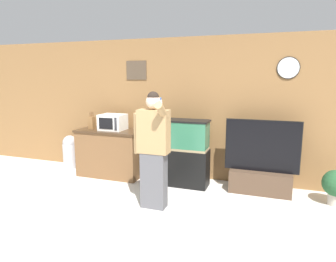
{
  "coord_description": "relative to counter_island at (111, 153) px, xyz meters",
  "views": [
    {
      "loc": [
        1.51,
        -2.79,
        1.9
      ],
      "look_at": [
        -0.03,
        1.61,
        1.05
      ],
      "focal_mm": 32.0,
      "sensor_mm": 36.0,
      "label": 1
    }
  ],
  "objects": [
    {
      "name": "potted_plant",
      "position": [
        3.86,
        -0.11,
        -0.14
      ],
      "size": [
        0.4,
        0.4,
        0.54
      ],
      "color": "#B2A899",
      "rests_on": "ground_plane"
    },
    {
      "name": "knife_block",
      "position": [
        -0.39,
        -0.03,
        0.57
      ],
      "size": [
        0.1,
        0.11,
        0.34
      ],
      "color": "brown",
      "rests_on": "counter_island"
    },
    {
      "name": "wall_back_paneled",
      "position": [
        1.39,
        0.43,
        0.85
      ],
      "size": [
        10.0,
        0.08,
        2.6
      ],
      "color": "olive",
      "rests_on": "ground_plane"
    },
    {
      "name": "counter_island",
      "position": [
        0.0,
        0.0,
        0.0
      ],
      "size": [
        1.26,
        0.64,
        0.9
      ],
      "color": "brown",
      "rests_on": "ground_plane"
    },
    {
      "name": "trash_bin",
      "position": [
        -1.05,
        0.14,
        -0.1
      ],
      "size": [
        0.31,
        0.31,
        0.69
      ],
      "color": "#B7B7BC",
      "rests_on": "ground_plane"
    },
    {
      "name": "aquarium_on_stand",
      "position": [
        1.41,
        -0.05,
        0.13
      ],
      "size": [
        1.0,
        0.39,
        1.17
      ],
      "color": "black",
      "rests_on": "ground_plane"
    },
    {
      "name": "ground_plane",
      "position": [
        1.39,
        -2.14,
        -0.45
      ],
      "size": [
        18.0,
        18.0,
        0.0
      ],
      "primitive_type": "plane",
      "color": "beige"
    },
    {
      "name": "microwave",
      "position": [
        0.06,
        0.01,
        0.6
      ],
      "size": [
        0.46,
        0.39,
        0.3
      ],
      "color": "white",
      "rests_on": "counter_island"
    },
    {
      "name": "person_standing",
      "position": [
        1.32,
        -1.08,
        0.43
      ],
      "size": [
        0.53,
        0.4,
        1.7
      ],
      "color": "#515156",
      "rests_on": "ground_plane"
    },
    {
      "name": "tv_on_stand",
      "position": [
        2.78,
        0.03,
        -0.1
      ],
      "size": [
        1.19,
        0.4,
        1.21
      ],
      "color": "#4C3828",
      "rests_on": "ground_plane"
    }
  ]
}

